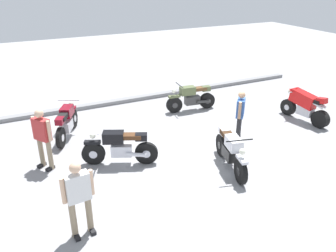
{
  "coord_description": "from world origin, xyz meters",
  "views": [
    {
      "loc": [
        -5.34,
        -8.0,
        4.95
      ],
      "look_at": [
        -1.35,
        0.25,
        0.75
      ],
      "focal_mm": 36.9,
      "sensor_mm": 36.0,
      "label": 1
    }
  ],
  "objects_px": {
    "motorcycle_red_sportbike": "(305,105)",
    "person_in_red_shirt": "(42,135)",
    "motorcycle_olive_vintage": "(191,98)",
    "person_in_blue_shirt": "(240,113)",
    "motorcycle_silver_cruiser": "(231,150)",
    "person_in_white_shirt": "(79,195)",
    "motorcycle_maroon_cruiser": "(66,122)",
    "motorcycle_black_cruiser": "(120,147)"
  },
  "relations": [
    {
      "from": "person_in_white_shirt",
      "to": "person_in_red_shirt",
      "type": "height_order",
      "value": "person_in_red_shirt"
    },
    {
      "from": "motorcycle_olive_vintage",
      "to": "motorcycle_silver_cruiser",
      "type": "relative_size",
      "value": 0.95
    },
    {
      "from": "motorcycle_red_sportbike",
      "to": "person_in_red_shirt",
      "type": "height_order",
      "value": "person_in_red_shirt"
    },
    {
      "from": "motorcycle_silver_cruiser",
      "to": "person_in_blue_shirt",
      "type": "relative_size",
      "value": 1.29
    },
    {
      "from": "motorcycle_red_sportbike",
      "to": "person_in_blue_shirt",
      "type": "bearing_deg",
      "value": 87.31
    },
    {
      "from": "motorcycle_silver_cruiser",
      "to": "person_in_blue_shirt",
      "type": "xyz_separation_m",
      "value": [
        1.22,
        1.3,
        0.38
      ]
    },
    {
      "from": "motorcycle_black_cruiser",
      "to": "person_in_white_shirt",
      "type": "relative_size",
      "value": 1.17
    },
    {
      "from": "motorcycle_black_cruiser",
      "to": "person_in_red_shirt",
      "type": "height_order",
      "value": "person_in_red_shirt"
    },
    {
      "from": "motorcycle_maroon_cruiser",
      "to": "person_in_white_shirt",
      "type": "height_order",
      "value": "person_in_white_shirt"
    },
    {
      "from": "motorcycle_black_cruiser",
      "to": "motorcycle_olive_vintage",
      "type": "relative_size",
      "value": 1.0
    },
    {
      "from": "person_in_white_shirt",
      "to": "person_in_red_shirt",
      "type": "xyz_separation_m",
      "value": [
        -0.27,
        3.0,
        0.02
      ]
    },
    {
      "from": "motorcycle_black_cruiser",
      "to": "motorcycle_red_sportbike",
      "type": "xyz_separation_m",
      "value": [
        6.79,
        0.03,
        0.07
      ]
    },
    {
      "from": "motorcycle_black_cruiser",
      "to": "motorcycle_olive_vintage",
      "type": "bearing_deg",
      "value": -120.18
    },
    {
      "from": "person_in_red_shirt",
      "to": "person_in_blue_shirt",
      "type": "relative_size",
      "value": 1.06
    },
    {
      "from": "motorcycle_black_cruiser",
      "to": "motorcycle_red_sportbike",
      "type": "bearing_deg",
      "value": -155.26
    },
    {
      "from": "motorcycle_maroon_cruiser",
      "to": "motorcycle_red_sportbike",
      "type": "bearing_deg",
      "value": -80.14
    },
    {
      "from": "person_in_red_shirt",
      "to": "motorcycle_silver_cruiser",
      "type": "bearing_deg",
      "value": 120.28
    },
    {
      "from": "motorcycle_maroon_cruiser",
      "to": "motorcycle_olive_vintage",
      "type": "height_order",
      "value": "motorcycle_maroon_cruiser"
    },
    {
      "from": "motorcycle_olive_vintage",
      "to": "person_in_red_shirt",
      "type": "xyz_separation_m",
      "value": [
        -5.58,
        -1.93,
        0.48
      ]
    },
    {
      "from": "person_in_red_shirt",
      "to": "motorcycle_black_cruiser",
      "type": "bearing_deg",
      "value": 125.8
    },
    {
      "from": "person_in_white_shirt",
      "to": "person_in_red_shirt",
      "type": "distance_m",
      "value": 3.02
    },
    {
      "from": "motorcycle_maroon_cruiser",
      "to": "motorcycle_olive_vintage",
      "type": "distance_m",
      "value": 4.71
    },
    {
      "from": "motorcycle_silver_cruiser",
      "to": "person_in_white_shirt",
      "type": "bearing_deg",
      "value": -64.39
    },
    {
      "from": "person_in_red_shirt",
      "to": "motorcycle_olive_vintage",
      "type": "bearing_deg",
      "value": 165.37
    },
    {
      "from": "motorcycle_olive_vintage",
      "to": "motorcycle_red_sportbike",
      "type": "bearing_deg",
      "value": 146.06
    },
    {
      "from": "motorcycle_olive_vintage",
      "to": "motorcycle_silver_cruiser",
      "type": "xyz_separation_m",
      "value": [
        -1.1,
        -4.11,
        0.03
      ]
    },
    {
      "from": "motorcycle_red_sportbike",
      "to": "motorcycle_black_cruiser",
      "type": "bearing_deg",
      "value": 83.48
    },
    {
      "from": "motorcycle_silver_cruiser",
      "to": "person_in_white_shirt",
      "type": "height_order",
      "value": "person_in_white_shirt"
    },
    {
      "from": "motorcycle_olive_vintage",
      "to": "motorcycle_black_cruiser",
      "type": "bearing_deg",
      "value": 41.56
    },
    {
      "from": "motorcycle_red_sportbike",
      "to": "motorcycle_maroon_cruiser",
      "type": "bearing_deg",
      "value": 66.68
    },
    {
      "from": "motorcycle_olive_vintage",
      "to": "person_in_white_shirt",
      "type": "relative_size",
      "value": 1.17
    },
    {
      "from": "motorcycle_black_cruiser",
      "to": "motorcycle_silver_cruiser",
      "type": "height_order",
      "value": "same"
    },
    {
      "from": "motorcycle_black_cruiser",
      "to": "motorcycle_maroon_cruiser",
      "type": "xyz_separation_m",
      "value": [
        -0.99,
        2.34,
        0.0
      ]
    },
    {
      "from": "motorcycle_silver_cruiser",
      "to": "motorcycle_maroon_cruiser",
      "type": "bearing_deg",
      "value": -122.3
    },
    {
      "from": "motorcycle_red_sportbike",
      "to": "person_in_white_shirt",
      "type": "xyz_separation_m",
      "value": [
        -8.38,
        -2.34,
        0.36
      ]
    },
    {
      "from": "motorcycle_maroon_cruiser",
      "to": "person_in_red_shirt",
      "type": "relative_size",
      "value": 1.13
    },
    {
      "from": "motorcycle_olive_vintage",
      "to": "motorcycle_silver_cruiser",
      "type": "bearing_deg",
      "value": 81.2
    },
    {
      "from": "motorcycle_olive_vintage",
      "to": "motorcycle_red_sportbike",
      "type": "height_order",
      "value": "motorcycle_red_sportbike"
    },
    {
      "from": "motorcycle_black_cruiser",
      "to": "motorcycle_olive_vintage",
      "type": "distance_m",
      "value": 4.55
    },
    {
      "from": "motorcycle_maroon_cruiser",
      "to": "motorcycle_silver_cruiser",
      "type": "distance_m",
      "value": 5.25
    },
    {
      "from": "motorcycle_black_cruiser",
      "to": "motorcycle_maroon_cruiser",
      "type": "height_order",
      "value": "same"
    },
    {
      "from": "person_in_red_shirt",
      "to": "person_in_blue_shirt",
      "type": "bearing_deg",
      "value": 137.49
    }
  ]
}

